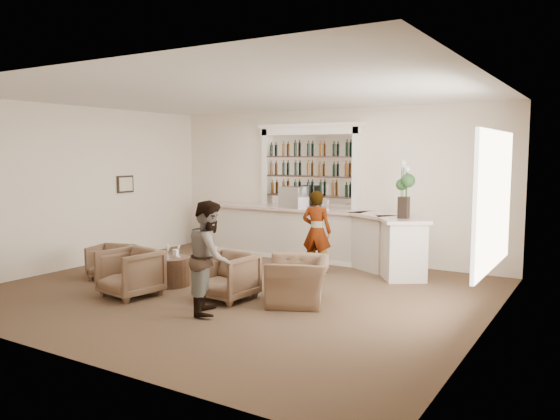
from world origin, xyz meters
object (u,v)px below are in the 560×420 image
at_px(armchair_right, 226,276).
at_px(flower_vase, 404,186).
at_px(guest, 210,257).
at_px(espresso_machine, 294,197).
at_px(bar_counter, 313,235).
at_px(cocktail_table, 172,271).
at_px(armchair_far, 298,281).
at_px(armchair_center, 130,273).
at_px(sommelier, 317,231).
at_px(armchair_left, 111,262).

distance_m(armchair_right, flower_vase, 3.73).
distance_m(guest, espresso_machine, 4.34).
bearing_deg(bar_counter, cocktail_table, -108.69).
distance_m(guest, armchair_far, 1.49).
distance_m(guest, armchair_center, 1.76).
relative_size(bar_counter, armchair_far, 5.26).
bearing_deg(armchair_far, sommelier, 174.77).
distance_m(cocktail_table, flower_vase, 4.51).
bearing_deg(armchair_left, armchair_far, -9.87).
bearing_deg(armchair_left, bar_counter, 39.26).
distance_m(sommelier, espresso_machine, 1.55).
xyz_separation_m(sommelier, armchair_right, (-0.30, -2.53, -0.43)).
bearing_deg(armchair_right, bar_counter, 98.91).
height_order(cocktail_table, flower_vase, flower_vase).
bearing_deg(espresso_machine, guest, -72.50).
bearing_deg(sommelier, bar_counter, -65.76).
bearing_deg(armchair_left, armchair_right, -16.63).
bearing_deg(flower_vase, cocktail_table, -141.47).
xyz_separation_m(cocktail_table, armchair_left, (-1.32, -0.21, 0.07)).
bearing_deg(armchair_far, guest, -62.41).
height_order(cocktail_table, armchair_far, armchair_far).
bearing_deg(armchair_far, armchair_center, -92.29).
bearing_deg(cocktail_table, bar_counter, 71.31).
distance_m(armchair_left, armchair_right, 2.73).
distance_m(armchair_center, armchair_far, 2.78).
bearing_deg(flower_vase, bar_counter, 164.68).
height_order(armchair_center, armchair_right, armchair_center).
xyz_separation_m(cocktail_table, sommelier, (1.71, 2.28, 0.56)).
bearing_deg(bar_counter, armchair_left, -124.99).
bearing_deg(armchair_right, flower_vase, 60.43).
distance_m(armchair_far, flower_vase, 2.95).
xyz_separation_m(cocktail_table, flower_vase, (3.33, 2.65, 1.49)).
bearing_deg(armchair_center, armchair_right, 33.26).
relative_size(armchair_center, espresso_machine, 1.61).
distance_m(bar_counter, armchair_center, 4.34).
height_order(armchair_left, armchair_center, armchair_center).
height_order(guest, armchair_center, guest).
relative_size(cocktail_table, espresso_machine, 1.26).
bearing_deg(armchair_far, espresso_machine, -174.31).
bearing_deg(armchair_right, armchair_center, -151.68).
relative_size(cocktail_table, armchair_left, 0.96).
relative_size(espresso_machine, flower_vase, 0.50).
bearing_deg(cocktail_table, guest, -30.00).
relative_size(sommelier, flower_vase, 1.53).
height_order(armchair_far, espresso_machine, espresso_machine).
bearing_deg(armchair_left, cocktail_table, -6.86).
xyz_separation_m(bar_counter, espresso_machine, (-0.47, -0.02, 0.80)).
bearing_deg(armchair_right, sommelier, 87.14).
bearing_deg(sommelier, cocktail_table, 45.65).
bearing_deg(armchair_center, armchair_left, 159.62).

